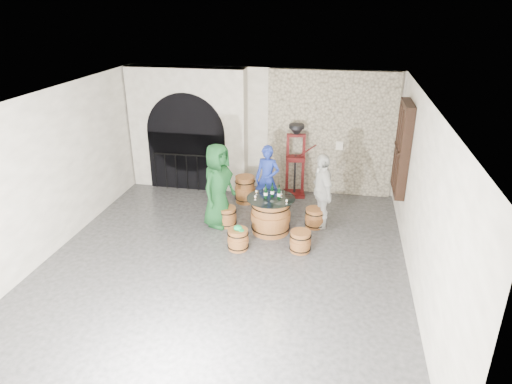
% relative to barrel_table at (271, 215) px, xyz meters
% --- Properties ---
extents(ground, '(8.00, 8.00, 0.00)m').
position_rel_barrel_table_xyz_m(ground, '(-0.68, -1.47, -0.40)').
color(ground, '#29292B').
rests_on(ground, ground).
extents(wall_back, '(8.00, 0.00, 8.00)m').
position_rel_barrel_table_xyz_m(wall_back, '(-0.68, 2.53, 1.20)').
color(wall_back, silver).
rests_on(wall_back, ground).
extents(wall_front, '(8.00, 0.00, 8.00)m').
position_rel_barrel_table_xyz_m(wall_front, '(-0.68, -5.47, 1.20)').
color(wall_front, silver).
rests_on(wall_front, ground).
extents(wall_left, '(0.00, 8.00, 8.00)m').
position_rel_barrel_table_xyz_m(wall_left, '(-4.18, -1.47, 1.20)').
color(wall_left, silver).
rests_on(wall_left, ground).
extents(wall_right, '(0.00, 8.00, 8.00)m').
position_rel_barrel_table_xyz_m(wall_right, '(2.82, -1.47, 1.20)').
color(wall_right, silver).
rests_on(wall_right, ground).
extents(ceiling, '(8.00, 8.00, 0.00)m').
position_rel_barrel_table_xyz_m(ceiling, '(-0.68, -1.47, 2.80)').
color(ceiling, beige).
rests_on(ceiling, wall_back).
extents(stone_facing_panel, '(3.20, 0.12, 3.18)m').
position_rel_barrel_table_xyz_m(stone_facing_panel, '(1.12, 2.47, 1.20)').
color(stone_facing_panel, '#B2A88E').
rests_on(stone_facing_panel, ground).
extents(arched_opening, '(3.10, 0.60, 3.19)m').
position_rel_barrel_table_xyz_m(arched_opening, '(-2.58, 2.27, 1.18)').
color(arched_opening, silver).
rests_on(arched_opening, ground).
extents(shuttered_window, '(0.23, 1.10, 2.00)m').
position_rel_barrel_table_xyz_m(shuttered_window, '(2.70, 0.93, 1.40)').
color(shuttered_window, black).
rests_on(shuttered_window, wall_right).
extents(barrel_table, '(1.06, 1.06, 0.81)m').
position_rel_barrel_table_xyz_m(barrel_table, '(0.00, 0.00, 0.00)').
color(barrel_table, brown).
rests_on(barrel_table, ground).
extents(barrel_stool_left, '(0.45, 0.45, 0.44)m').
position_rel_barrel_table_xyz_m(barrel_stool_left, '(-1.02, 0.11, -0.18)').
color(barrel_stool_left, brown).
rests_on(barrel_stool_left, ground).
extents(barrel_stool_far, '(0.45, 0.45, 0.44)m').
position_rel_barrel_table_xyz_m(barrel_stool_far, '(-0.24, 1.00, -0.18)').
color(barrel_stool_far, brown).
rests_on(barrel_stool_far, ground).
extents(barrel_stool_right, '(0.45, 0.45, 0.44)m').
position_rel_barrel_table_xyz_m(barrel_stool_right, '(0.94, 0.42, -0.18)').
color(barrel_stool_right, brown).
rests_on(barrel_stool_right, ground).
extents(barrel_stool_near_right, '(0.45, 0.45, 0.44)m').
position_rel_barrel_table_xyz_m(barrel_stool_near_right, '(0.73, -0.72, -0.18)').
color(barrel_stool_near_right, brown).
rests_on(barrel_stool_near_right, ground).
extents(barrel_stool_near_left, '(0.45, 0.45, 0.44)m').
position_rel_barrel_table_xyz_m(barrel_stool_near_left, '(-0.54, -0.88, -0.18)').
color(barrel_stool_near_left, brown).
rests_on(barrel_stool_near_left, ground).
extents(green_cap, '(0.23, 0.18, 0.10)m').
position_rel_barrel_table_xyz_m(green_cap, '(-0.53, -0.88, 0.08)').
color(green_cap, '#0D974A').
rests_on(green_cap, barrel_stool_near_left).
extents(person_green, '(0.90, 1.09, 1.92)m').
position_rel_barrel_table_xyz_m(person_green, '(-1.21, 0.13, 0.56)').
color(person_green, '#12401B').
rests_on(person_green, ground).
extents(person_blue, '(0.66, 0.50, 1.64)m').
position_rel_barrel_table_xyz_m(person_blue, '(-0.26, 1.05, 0.42)').
color(person_blue, navy).
rests_on(person_blue, ground).
extents(person_white, '(0.76, 1.09, 1.72)m').
position_rel_barrel_table_xyz_m(person_white, '(1.06, 0.47, 0.46)').
color(person_white, silver).
rests_on(person_white, ground).
extents(wine_bottle_left, '(0.08, 0.08, 0.32)m').
position_rel_barrel_table_xyz_m(wine_bottle_left, '(-0.11, -0.03, 0.54)').
color(wine_bottle_left, black).
rests_on(wine_bottle_left, barrel_table).
extents(wine_bottle_center, '(0.08, 0.08, 0.32)m').
position_rel_barrel_table_xyz_m(wine_bottle_center, '(0.18, -0.02, 0.54)').
color(wine_bottle_center, black).
rests_on(wine_bottle_center, barrel_table).
extents(wine_bottle_right, '(0.08, 0.08, 0.32)m').
position_rel_barrel_table_xyz_m(wine_bottle_right, '(0.01, 0.08, 0.54)').
color(wine_bottle_right, black).
rests_on(wine_bottle_right, barrel_table).
extents(tasting_glass_a, '(0.05, 0.05, 0.10)m').
position_rel_barrel_table_xyz_m(tasting_glass_a, '(-0.31, -0.17, 0.46)').
color(tasting_glass_a, orange).
rests_on(tasting_glass_a, barrel_table).
extents(tasting_glass_b, '(0.05, 0.05, 0.10)m').
position_rel_barrel_table_xyz_m(tasting_glass_b, '(0.21, 0.07, 0.46)').
color(tasting_glass_b, orange).
rests_on(tasting_glass_b, barrel_table).
extents(tasting_glass_c, '(0.05, 0.05, 0.10)m').
position_rel_barrel_table_xyz_m(tasting_glass_c, '(-0.19, 0.30, 0.46)').
color(tasting_glass_c, orange).
rests_on(tasting_glass_c, barrel_table).
extents(tasting_glass_d, '(0.05, 0.05, 0.10)m').
position_rel_barrel_table_xyz_m(tasting_glass_d, '(0.18, 0.18, 0.46)').
color(tasting_glass_d, orange).
rests_on(tasting_glass_d, barrel_table).
extents(tasting_glass_e, '(0.05, 0.05, 0.10)m').
position_rel_barrel_table_xyz_m(tasting_glass_e, '(0.37, -0.25, 0.46)').
color(tasting_glass_e, orange).
rests_on(tasting_glass_e, barrel_table).
extents(tasting_glass_f, '(0.05, 0.05, 0.10)m').
position_rel_barrel_table_xyz_m(tasting_glass_f, '(-0.34, 0.12, 0.46)').
color(tasting_glass_f, orange).
rests_on(tasting_glass_f, barrel_table).
extents(side_barrel, '(0.52, 0.52, 0.69)m').
position_rel_barrel_table_xyz_m(side_barrel, '(-0.89, 1.46, -0.06)').
color(side_barrel, brown).
rests_on(side_barrel, ground).
extents(corking_press, '(0.81, 0.50, 1.91)m').
position_rel_barrel_table_xyz_m(corking_press, '(0.29, 2.08, 0.71)').
color(corking_press, '#470D0B').
rests_on(corking_press, ground).
extents(control_box, '(0.18, 0.10, 0.22)m').
position_rel_barrel_table_xyz_m(control_box, '(1.37, 2.39, 0.95)').
color(control_box, silver).
rests_on(control_box, wall_back).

